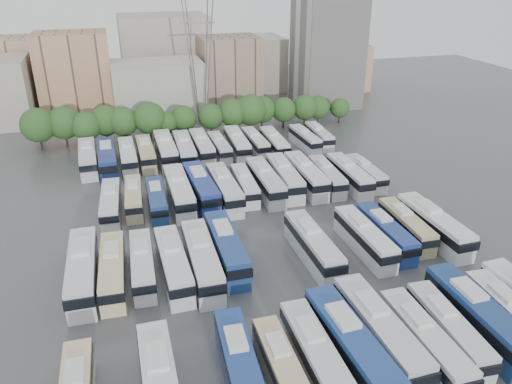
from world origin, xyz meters
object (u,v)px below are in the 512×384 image
object	(u,v)px
bus_r1_s0	(83,270)
bus_r3_s3	(146,153)
bus_r0_s10	(448,329)
bus_r2_s3	(157,199)
bus_r2_s11	(327,176)
bus_r3_s12	(305,139)
bus_r1_s1	(113,270)
bus_r3_s8	(237,143)
bus_r3_s10	(274,143)
bus_r0_s8	(379,331)
bus_r1_s8	(313,245)
bus_r0_s7	(350,346)
bus_r2_s13	(365,173)
bus_r2_s6	(224,188)
bus_r0_s4	(240,366)
bus_r1_s3	(173,264)
bus_r3_s13	(319,136)
bus_r1_s11	(385,232)
bus_r2_s9	(285,177)
bus_r2_s5	(201,187)
bus_r3_s2	(128,156)
bus_r2_s2	(134,197)
bus_r1_s5	(226,247)
bus_r3_s4	(166,149)
bus_r1_s13	(434,225)
apartment_tower	(327,51)
bus_r0_s12	(511,317)
bus_r2_s1	(111,203)
bus_r3_s6	(202,147)
bus_r1_s4	(202,260)
bus_r2_s8	(265,181)
bus_r0_s9	(424,341)
bus_r0_s11	(477,316)
bus_r0_s6	(316,356)
bus_r3_s5	(185,150)
bus_r1_s12	(406,225)
electricity_pylon	(199,36)
bus_r1_s10	(364,238)
bus_r2_s12	(349,175)
bus_r0_s5	(282,369)
bus_r2_s10	(306,175)
bus_r2_s7	(245,185)
bus_r3_s7	(219,147)
bus_r2_s4	(179,191)
bus_r3_s1	(107,158)
bus_r3_s9	(255,142)

from	to	relation	value
bus_r1_s0	bus_r3_s3	world-z (taller)	bus_r1_s0
bus_r0_s10	bus_r2_s3	world-z (taller)	bus_r0_s10
bus_r2_s11	bus_r3_s12	bearing A→B (deg)	82.56
bus_r1_s1	bus_r3_s8	world-z (taller)	bus_r3_s8
bus_r3_s10	bus_r0_s8	bearing A→B (deg)	-96.04
bus_r0_s8	bus_r1_s8	bearing A→B (deg)	88.88
bus_r0_s7	bus_r2_s13	bearing A→B (deg)	58.17
bus_r2_s6	bus_r0_s4	bearing A→B (deg)	-101.49
bus_r0_s4	bus_r1_s3	world-z (taller)	bus_r1_s3
bus_r3_s13	bus_r1_s11	bearing A→B (deg)	-97.77
bus_r0_s4	bus_r2_s9	world-z (taller)	bus_r2_s9
bus_r2_s5	bus_r3_s2	size ratio (longest dim) A/B	1.12
bus_r1_s0	bus_r2_s2	xyz separation A→B (m)	(6.48, 18.06, -0.42)
bus_r1_s5	bus_r3_s4	world-z (taller)	bus_r3_s4
bus_r1_s13	bus_r2_s6	world-z (taller)	bus_r1_s13
apartment_tower	bus_r0_s12	xyz separation A→B (m)	(-15.76, -82.27, -11.17)
bus_r2_s3	bus_r3_s4	xyz separation A→B (m)	(3.54, 19.23, 0.40)
bus_r2_s2	bus_r1_s13	bearing A→B (deg)	-25.67
bus_r0_s7	bus_r1_s11	bearing A→B (deg)	50.09
bus_r1_s11	bus_r2_s1	distance (m)	37.38
bus_r3_s6	bus_r0_s10	bearing A→B (deg)	-76.64
bus_r1_s4	bus_r3_s2	bearing A→B (deg)	100.67
bus_r1_s11	bus_r2_s8	xyz separation A→B (m)	(-9.98, 18.78, 0.23)
bus_r0_s9	bus_r0_s11	xyz separation A→B (m)	(6.65, 1.45, 0.20)
bus_r0_s6	bus_r3_s6	bearing A→B (deg)	90.04
bus_r3_s5	bus_r0_s9	bearing A→B (deg)	-74.90
bus_r0_s11	bus_r1_s12	world-z (taller)	bus_r0_s11
bus_r1_s13	bus_r2_s2	world-z (taller)	bus_r1_s13
electricity_pylon	bus_r2_s1	xyz separation A→B (m)	(-20.03, -38.61, -16.86)
bus_r0_s4	bus_r1_s10	distance (m)	25.73
bus_r1_s1	bus_r3_s6	size ratio (longest dim) A/B	0.96
bus_r2_s3	bus_r2_s6	bearing A→B (deg)	2.70
bus_r1_s0	bus_r3_s4	size ratio (longest dim) A/B	1.00
bus_r1_s11	bus_r2_s12	bearing A→B (deg)	78.21
bus_r3_s13	bus_r2_s13	bearing A→B (deg)	-87.55
bus_r0_s10	bus_r3_s6	world-z (taller)	bus_r3_s6
bus_r2_s5	bus_r2_s6	distance (m)	3.49
bus_r0_s5	bus_r2_s3	distance (m)	36.30
bus_r0_s8	bus_r2_s10	distance (m)	36.42
bus_r1_s11	bus_r2_s7	distance (m)	23.14
bus_r3_s7	bus_r3_s8	size ratio (longest dim) A/B	0.87
bus_r1_s13	bus_r2_s6	xyz separation A→B (m)	(-23.20, 18.28, -0.00)
bus_r0_s8	bus_r2_s1	distance (m)	41.27
electricity_pylon	bus_r0_s12	size ratio (longest dim) A/B	2.82
bus_r0_s7	bus_r2_s8	distance (m)	36.38
bus_r2_s4	bus_r2_s9	distance (m)	16.57
bus_r3_s6	bus_r3_s12	distance (m)	19.76
bus_r2_s1	bus_r3_s3	world-z (taller)	bus_r3_s3
bus_r3_s1	bus_r3_s9	world-z (taller)	bus_r3_s1
bus_r2_s10	bus_r2_s11	world-z (taller)	bus_r2_s10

